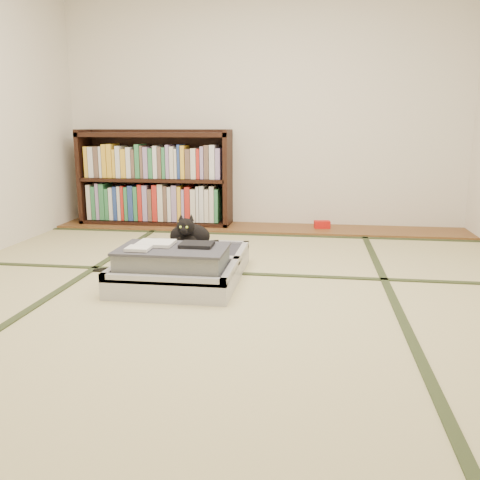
# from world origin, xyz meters

# --- Properties ---
(floor) EXTENTS (4.50, 4.50, 0.00)m
(floor) POSITION_xyz_m (0.00, 0.00, 0.00)
(floor) COLOR #C6B984
(floor) RESTS_ON ground
(wood_strip) EXTENTS (4.00, 0.50, 0.02)m
(wood_strip) POSITION_xyz_m (0.00, 2.00, 0.01)
(wood_strip) COLOR brown
(wood_strip) RESTS_ON ground
(red_item) EXTENTS (0.16, 0.11, 0.07)m
(red_item) POSITION_xyz_m (0.62, 2.03, 0.06)
(red_item) COLOR red
(red_item) RESTS_ON wood_strip
(room_shell) EXTENTS (4.50, 4.50, 4.50)m
(room_shell) POSITION_xyz_m (0.00, 0.00, 1.46)
(room_shell) COLOR white
(room_shell) RESTS_ON ground
(tatami_borders) EXTENTS (4.00, 4.50, 0.01)m
(tatami_borders) POSITION_xyz_m (0.00, 0.49, 0.00)
(tatami_borders) COLOR #2D381E
(tatami_borders) RESTS_ON ground
(bookcase) EXTENTS (1.53, 0.35, 0.98)m
(bookcase) POSITION_xyz_m (-1.06, 2.07, 0.45)
(bookcase) COLOR black
(bookcase) RESTS_ON wood_strip
(suitcase) EXTENTS (0.74, 0.99, 0.29)m
(suitcase) POSITION_xyz_m (-0.31, 0.19, 0.10)
(suitcase) COLOR #B1B1B6
(suitcase) RESTS_ON floor
(cat) EXTENTS (0.33, 0.33, 0.27)m
(cat) POSITION_xyz_m (-0.33, 0.49, 0.24)
(cat) COLOR black
(cat) RESTS_ON suitcase
(cable_coil) EXTENTS (0.10, 0.10, 0.02)m
(cable_coil) POSITION_xyz_m (-0.15, 0.52, 0.15)
(cable_coil) COLOR white
(cable_coil) RESTS_ON suitcase
(hanger) EXTENTS (0.40, 0.19, 0.01)m
(hanger) POSITION_xyz_m (-0.78, 0.36, 0.01)
(hanger) COLOR black
(hanger) RESTS_ON floor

